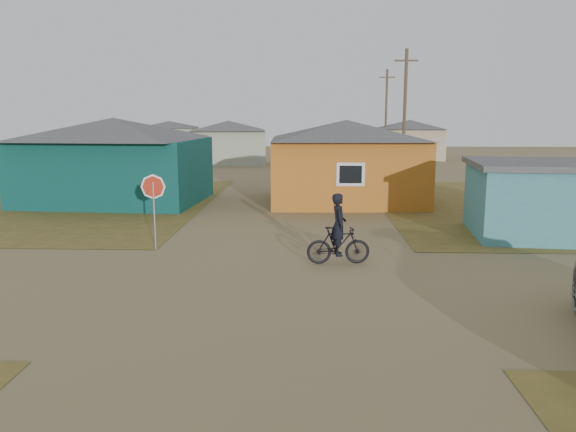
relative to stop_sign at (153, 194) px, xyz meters
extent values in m
plane|color=olive|center=(4.04, -4.07, -1.75)|extent=(120.00, 120.00, 0.00)
cube|color=brown|center=(-9.96, 8.93, -1.75)|extent=(20.00, 18.00, 0.00)
cube|color=#0A3835|center=(-4.46, 9.43, -0.25)|extent=(8.40, 6.54, 3.00)
pyramid|color=#3F3F42|center=(-4.46, 9.43, 1.75)|extent=(8.93, 7.08, 1.00)
cube|color=#B4651B|center=(6.54, 9.93, -0.25)|extent=(7.21, 6.24, 3.00)
pyramid|color=#3F3F42|center=(6.54, 9.93, 1.70)|extent=(7.72, 6.76, 0.90)
cube|color=silver|center=(6.54, 6.90, -0.10)|extent=(1.20, 0.06, 1.00)
cube|color=black|center=(6.54, 6.87, -0.10)|extent=(0.95, 0.04, 0.75)
cube|color=teal|center=(13.54, 2.43, -0.55)|extent=(6.39, 4.61, 2.40)
cube|color=#3F3F42|center=(13.54, 2.43, 0.75)|extent=(6.71, 4.93, 0.20)
cube|color=#969F89|center=(-1.96, 29.93, -0.35)|extent=(6.49, 5.60, 2.80)
pyramid|color=#3F3F42|center=(-1.96, 29.93, 1.45)|extent=(7.04, 6.15, 0.80)
cube|color=tan|center=(14.04, 35.93, -0.35)|extent=(6.41, 5.50, 2.80)
pyramid|color=#3F3F42|center=(14.04, 35.93, 1.45)|extent=(6.95, 6.05, 0.80)
cube|color=#969F89|center=(-9.96, 41.93, -0.40)|extent=(5.75, 5.28, 2.70)
pyramid|color=#3F3F42|center=(-9.96, 41.93, 1.30)|extent=(6.28, 5.81, 0.70)
cylinder|color=brown|center=(10.54, 17.93, 2.25)|extent=(0.20, 0.20, 8.00)
cube|color=brown|center=(10.54, 17.93, 5.55)|extent=(1.40, 0.10, 0.10)
cylinder|color=brown|center=(11.54, 33.93, 2.25)|extent=(0.20, 0.20, 8.00)
cube|color=brown|center=(11.54, 33.93, 5.55)|extent=(1.40, 0.10, 0.10)
cylinder|color=gray|center=(0.00, 0.00, -0.69)|extent=(0.06, 0.06, 2.13)
imported|color=black|center=(5.63, -1.43, -1.22)|extent=(1.82, 0.66, 1.07)
imported|color=black|center=(5.63, -1.43, -0.62)|extent=(0.48, 0.68, 1.76)
camera|label=1|loc=(4.80, -16.91, 2.46)|focal=35.00mm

